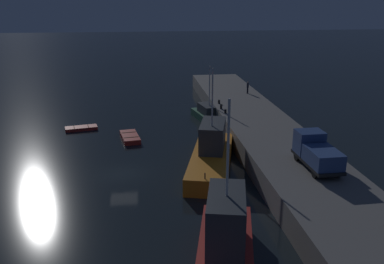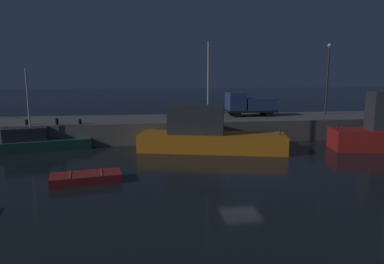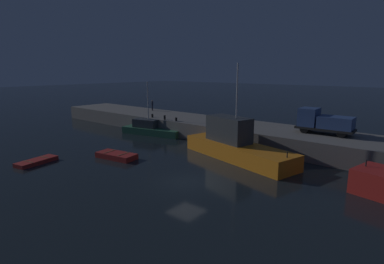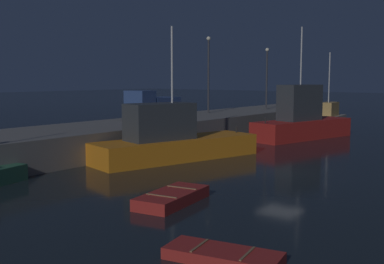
{
  "view_description": "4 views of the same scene",
  "coord_description": "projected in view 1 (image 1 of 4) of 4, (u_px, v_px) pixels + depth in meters",
  "views": [
    {
      "loc": [
        36.41,
        1.76,
        15.54
      ],
      "look_at": [
        -2.28,
        6.66,
        3.02
      ],
      "focal_mm": 40.0,
      "sensor_mm": 36.0,
      "label": 1
    },
    {
      "loc": [
        -6.18,
        -20.47,
        6.53
      ],
      "look_at": [
        -2.31,
        6.23,
        2.04
      ],
      "focal_mm": 31.77,
      "sensor_mm": 36.0,
      "label": 2
    },
    {
      "loc": [
        14.76,
        -17.14,
        8.75
      ],
      "look_at": [
        -5.27,
        7.06,
        2.26
      ],
      "focal_mm": 28.24,
      "sensor_mm": 36.0,
      "label": 3
    },
    {
      "loc": [
        -26.5,
        -13.67,
        5.86
      ],
      "look_at": [
        -0.84,
        6.33,
        2.15
      ],
      "focal_mm": 44.95,
      "sensor_mm": 36.0,
      "label": 4
    }
  ],
  "objects": [
    {
      "name": "bollard_east",
      "position": [
        219.0,
        102.0,
        55.45
      ],
      "size": [
        0.28,
        0.28,
        0.49
      ],
      "primitive_type": "cylinder",
      "color": "black",
      "rests_on": "pier_quay"
    },
    {
      "name": "bollard_west",
      "position": [
        221.0,
        107.0,
        52.85
      ],
      "size": [
        0.28,
        0.28,
        0.59
      ],
      "primitive_type": "cylinder",
      "color": "black",
      "rests_on": "pier_quay"
    },
    {
      "name": "dockworker",
      "position": [
        248.0,
        87.0,
        61.09
      ],
      "size": [
        0.43,
        0.43,
        1.73
      ],
      "color": "black",
      "rests_on": "pier_quay"
    },
    {
      "name": "bollard_central",
      "position": [
        225.0,
        111.0,
        50.99
      ],
      "size": [
        0.28,
        0.28,
        0.47
      ],
      "primitive_type": "cylinder",
      "color": "black",
      "rests_on": "pier_quay"
    },
    {
      "name": "fishing_trawler_red",
      "position": [
        212.0,
        153.0,
        40.12
      ],
      "size": [
        13.12,
        6.55,
        9.4
      ],
      "color": "orange",
      "rests_on": "ground"
    },
    {
      "name": "utility_truck",
      "position": [
        317.0,
        152.0,
        34.64
      ],
      "size": [
        5.77,
        2.34,
        2.63
      ],
      "color": "black",
      "rests_on": "pier_quay"
    },
    {
      "name": "rowboat_white_mid",
      "position": [
        81.0,
        128.0,
        51.67
      ],
      "size": [
        2.15,
        3.97,
        0.42
      ],
      "color": "#B22823",
      "rests_on": "ground"
    },
    {
      "name": "pier_quay",
      "position": [
        284.0,
        156.0,
        40.42
      ],
      "size": [
        75.57,
        7.7,
        2.09
      ],
      "color": "slate",
      "rests_on": "ground"
    },
    {
      "name": "dinghy_orange_near",
      "position": [
        130.0,
        137.0,
        48.15
      ],
      "size": [
        4.43,
        2.45,
        0.58
      ],
      "color": "#B22823",
      "rests_on": "ground"
    },
    {
      "name": "fishing_boat_white",
      "position": [
        210.0,
        116.0,
        54.77
      ],
      "size": [
        9.05,
        4.24,
        7.14
      ],
      "color": "#2D6647",
      "rests_on": "ground"
    },
    {
      "name": "fishing_boat_orange",
      "position": [
        225.0,
        253.0,
        23.96
      ],
      "size": [
        11.89,
        5.61,
        10.56
      ],
      "color": "red",
      "rests_on": "ground"
    },
    {
      "name": "ground_plane",
      "position": [
        123.0,
        174.0,
        38.93
      ],
      "size": [
        320.0,
        320.0,
        0.0
      ],
      "primitive_type": "plane",
      "color": "black"
    }
  ]
}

